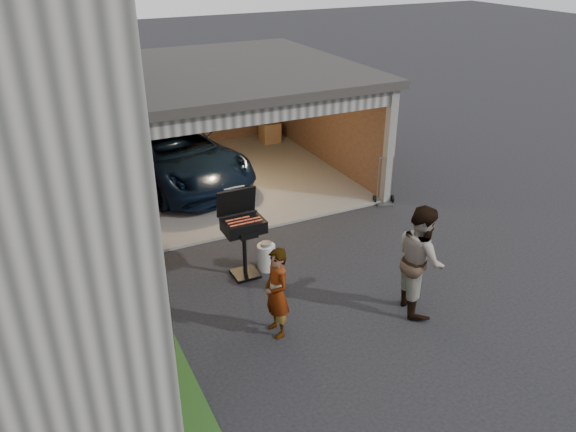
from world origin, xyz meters
name	(u,v)px	position (x,y,z in m)	size (l,w,h in m)	color
ground	(311,331)	(0.00, 0.00, 0.00)	(80.00, 80.00, 0.00)	black
groundcover_strip	(194,421)	(-2.25, -1.00, 0.03)	(0.50, 8.00, 0.06)	#193814
garage	(210,107)	(0.76, 6.79, 1.87)	(6.80, 6.30, 2.90)	#605E59
minivan	(172,156)	(-0.26, 6.90, 0.71)	(2.35, 5.10, 1.42)	black
woman	(277,293)	(-0.50, 0.21, 0.75)	(0.55, 0.36, 1.50)	#9AA6C1
man	(420,259)	(1.89, -0.20, 0.94)	(0.92, 0.72, 1.89)	#4B321D
bbq_grill	(243,228)	(-0.31, 2.04, 0.97)	(0.73, 0.64, 1.63)	black
propane_tank	(266,257)	(0.14, 2.03, 0.25)	(0.34, 0.34, 0.51)	silver
plywood_panel	(160,355)	(-2.40, -0.04, 0.43)	(0.04, 0.78, 0.87)	brown
hand_truck	(384,195)	(3.82, 3.47, 0.22)	(0.52, 0.47, 1.16)	slate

